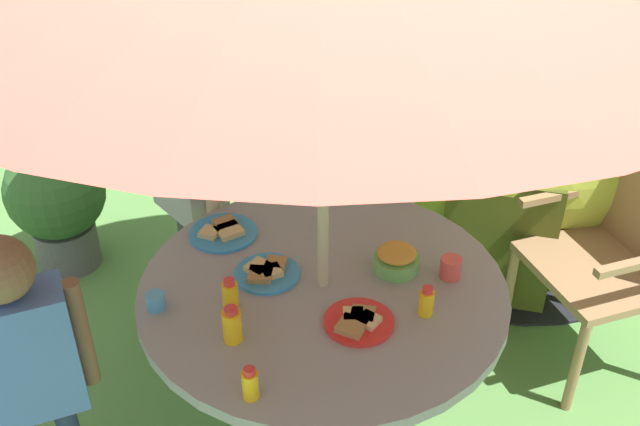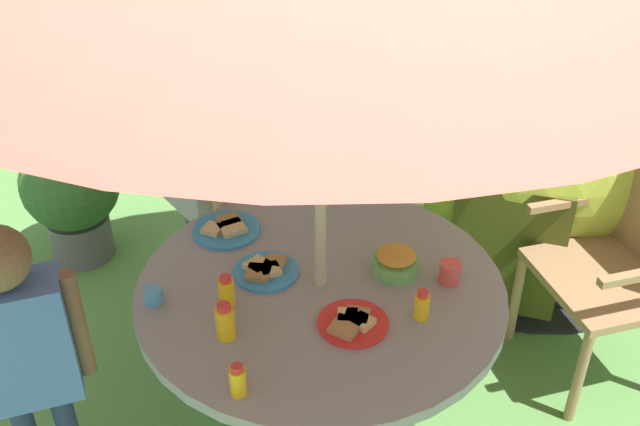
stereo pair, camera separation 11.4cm
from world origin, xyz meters
The scene contains 18 objects.
ground_plane centered at (0.00, 0.00, -0.01)m, with size 10.00×10.00×0.02m, color #548442.
garden_table centered at (0.00, 0.00, 0.54)m, with size 1.23×1.23×0.69m.
wooden_chair centered at (0.91, 0.83, 0.56)m, with size 0.69×0.69×1.00m.
dome_tent centered at (0.31, 1.67, 0.68)m, with size 1.98×1.98×1.38m.
potted_plant centered at (-1.56, 0.45, 0.37)m, with size 0.47×0.47×0.66m.
child_in_white_shirt centered at (-0.01, 0.96, 0.80)m, with size 0.21×0.43×1.25m.
child_in_grey_shirt centered at (-0.76, 0.38, 0.79)m, with size 0.38×0.30×1.24m.
child_in_blue_shirt centered at (-0.66, -0.67, 0.72)m, with size 0.32×0.32×1.12m.
snack_bowl centered at (0.20, 0.18, 0.73)m, with size 0.16×0.16×0.09m.
plate_far_left centered at (-0.20, -0.03, 0.70)m, with size 0.22×0.22×0.03m.
plate_mid_left centered at (-0.45, 0.12, 0.70)m, with size 0.25×0.25×0.03m.
plate_mid_right centered at (0.18, -0.14, 0.70)m, with size 0.22×0.22×0.03m.
juice_bottle_near_left centered at (-0.14, -0.35, 0.75)m, with size 0.06×0.06×0.13m.
juice_bottle_near_right centered at (-0.22, -0.22, 0.74)m, with size 0.05×0.05×0.11m.
juice_bottle_far_right centered at (0.01, -0.53, 0.74)m, with size 0.05×0.05×0.11m.
juice_bottle_center_front centered at (0.36, -0.01, 0.74)m, with size 0.05×0.05×0.10m.
cup_near centered at (0.38, 0.21, 0.72)m, with size 0.07×0.07×0.07m, color #E04C47.
cup_far centered at (-0.44, -0.32, 0.71)m, with size 0.06×0.06×0.06m, color #4C99D8.
Camera 2 is at (0.85, -1.72, 2.24)m, focal length 41.34 mm.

